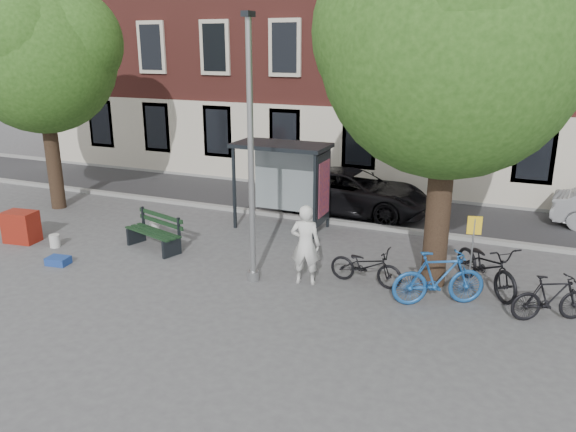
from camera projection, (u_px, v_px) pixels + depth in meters
The scene contains 22 objects.
ground at pixel (253, 280), 13.50m from camera, with size 90.00×90.00×0.00m, color #4C4C4F.
road at pixel (342, 206), 19.66m from camera, with size 40.00×4.00×0.01m, color #28282B.
curb_near at pixel (323, 220), 17.89m from camera, with size 40.00×0.25×0.12m, color gray.
curb_far at pixel (358, 191), 21.41m from camera, with size 40.00×0.25×0.12m, color gray.
building_row at pixel (391, 4), 22.88m from camera, with size 30.00×8.00×14.00m, color brown.
lamppost at pixel (251, 167), 12.68m from camera, with size 0.28×0.35×6.11m.
tree_right at pixel (453, 35), 11.57m from camera, with size 5.76×5.60×8.20m.
tree_left at pixel (37, 51), 17.84m from camera, with size 5.18×4.86×7.40m.
bus_shelter at pixel (295, 167), 16.78m from camera, with size 2.85×1.45×2.62m.
painter at pixel (305, 245), 13.08m from camera, with size 0.70×0.46×1.93m, color silver.
bench at pixel (155, 234), 15.46m from camera, with size 1.96×1.13×0.96m.
bike_a at pixel (366, 266), 13.17m from camera, with size 0.62×1.77×0.93m, color black.
bike_b at pixel (439, 278), 12.10m from camera, with size 0.58×2.04×1.23m, color #1C519B.
bike_c at pixel (486, 266), 12.82m from camera, with size 0.78×2.25×1.18m, color black.
bike_d at pixel (551, 298), 11.42m from camera, with size 0.47×1.66×1.00m, color black.
car_dark at pixel (352, 192), 18.73m from camera, with size 2.39×5.19×1.44m, color black.
red_stand at pixel (21, 227), 16.00m from camera, with size 0.90×0.60×0.90m, color maroon.
blue_crate at pixel (58, 261), 14.45m from camera, with size 0.55×0.40×0.20m, color navy.
bucket_a at pixel (167, 246), 15.27m from camera, with size 0.28×0.28×0.36m, color silver.
bucket_b at pixel (55, 241), 15.66m from camera, with size 0.28×0.28×0.36m, color silver.
bucket_c at pixel (154, 228), 16.76m from camera, with size 0.28×0.28×0.36m, color silver.
notice_sign at pixel (473, 239), 12.42m from camera, with size 0.31×0.11×1.84m.
Camera 1 is at (5.61, -11.14, 5.46)m, focal length 35.00 mm.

